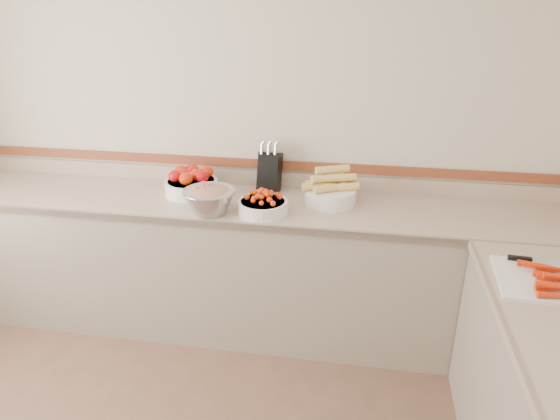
% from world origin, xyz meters
% --- Properties ---
extents(back_wall, '(4.00, 0.00, 4.00)m').
position_xyz_m(back_wall, '(0.00, 2.00, 1.30)').
color(back_wall, beige).
rests_on(back_wall, ground_plane).
extents(counter_back, '(4.00, 0.65, 1.08)m').
position_xyz_m(counter_back, '(0.00, 1.68, 0.45)').
color(counter_back, tan).
rests_on(counter_back, ground_plane).
extents(knife_block, '(0.16, 0.18, 0.33)m').
position_xyz_m(knife_block, '(0.19, 1.90, 1.03)').
color(knife_block, black).
rests_on(knife_block, counter_back).
extents(tomato_bowl, '(0.34, 0.34, 0.17)m').
position_xyz_m(tomato_bowl, '(-0.30, 1.76, 0.98)').
color(tomato_bowl, white).
rests_on(tomato_bowl, counter_back).
extents(cherry_tomato_bowl, '(0.30, 0.30, 0.16)m').
position_xyz_m(cherry_tomato_bowl, '(0.22, 1.52, 0.95)').
color(cherry_tomato_bowl, white).
rests_on(cherry_tomato_bowl, counter_back).
extents(corn_bowl, '(0.35, 0.32, 0.23)m').
position_xyz_m(corn_bowl, '(0.59, 1.74, 0.98)').
color(corn_bowl, white).
rests_on(corn_bowl, counter_back).
extents(rhubarb_bowl, '(0.31, 0.31, 0.17)m').
position_xyz_m(rhubarb_bowl, '(-0.09, 1.47, 0.99)').
color(rhubarb_bowl, '#B2B2BA').
rests_on(rhubarb_bowl, counter_back).
extents(cutting_board, '(0.51, 0.41, 0.07)m').
position_xyz_m(cutting_board, '(1.65, 0.96, 0.92)').
color(cutting_board, white).
rests_on(cutting_board, counter_right).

